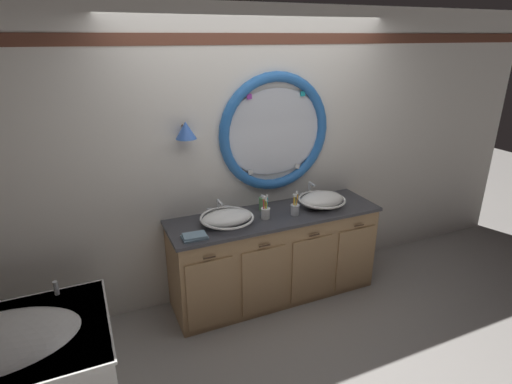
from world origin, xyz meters
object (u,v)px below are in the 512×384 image
object	(u,v)px
sink_basin_left	(227,218)
toothbrush_holder_right	(295,209)
sink_basin_right	(322,200)
soap_dispenser	(263,203)
toothbrush_holder_left	(265,212)
folded_hand_towel	(195,236)

from	to	relation	value
sink_basin_left	toothbrush_holder_right	world-z (taller)	toothbrush_holder_right
sink_basin_right	soap_dispenser	world-z (taller)	soap_dispenser
toothbrush_holder_right	soap_dispenser	world-z (taller)	toothbrush_holder_right
toothbrush_holder_left	folded_hand_towel	xyz separation A→B (m)	(-0.67, -0.11, -0.04)
sink_basin_right	folded_hand_towel	world-z (taller)	sink_basin_right
toothbrush_holder_right	folded_hand_towel	xyz separation A→B (m)	(-0.95, -0.08, -0.04)
sink_basin_right	soap_dispenser	distance (m)	0.56
toothbrush_holder_left	sink_basin_right	bearing A→B (deg)	2.64
toothbrush_holder_right	soap_dispenser	size ratio (longest dim) A/B	1.48
toothbrush_holder_right	folded_hand_towel	bearing A→B (deg)	-174.98
sink_basin_right	toothbrush_holder_left	xyz separation A→B (m)	(-0.59, -0.03, -0.01)
sink_basin_left	toothbrush_holder_right	xyz separation A→B (m)	(0.62, -0.06, -0.00)
sink_basin_left	folded_hand_towel	distance (m)	0.36
toothbrush_holder_left	soap_dispenser	bearing A→B (deg)	72.63
soap_dispenser	folded_hand_towel	size ratio (longest dim) A/B	0.74
folded_hand_towel	toothbrush_holder_left	bearing A→B (deg)	9.70
toothbrush_holder_right	soap_dispenser	bearing A→B (deg)	134.06
soap_dispenser	folded_hand_towel	bearing A→B (deg)	-157.31
toothbrush_holder_left	sink_basin_left	bearing A→B (deg)	175.50
toothbrush_holder_left	toothbrush_holder_right	xyz separation A→B (m)	(0.28, -0.03, -0.00)
sink_basin_left	soap_dispenser	bearing A→B (deg)	21.90
sink_basin_right	toothbrush_holder_left	size ratio (longest dim) A/B	1.99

